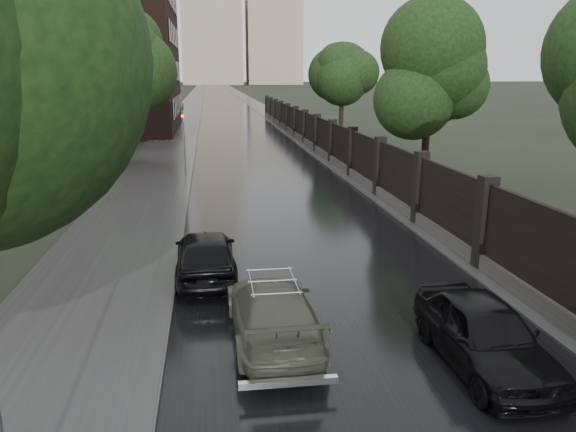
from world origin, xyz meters
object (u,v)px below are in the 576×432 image
Objects in this scene: tree_left_far at (119,77)px; volga_sedan at (273,311)px; tree_right_b at (429,84)px; traffic_light at (183,135)px; tree_right_c at (342,80)px; car_right_near at (485,334)px; hatchback_left at (206,254)px.

tree_left_far reaches higher than volga_sedan.
tree_left_far reaches higher than tree_right_b.
tree_right_b is 12.44m from traffic_light.
tree_right_b is 1.00× the size of tree_right_c.
volga_sedan is at bearing 155.20° from car_right_near.
tree_right_b is at bearing -27.30° from tree_left_far.
tree_left_far is 27.53m from car_right_near.
tree_right_b is at bearing -122.12° from volga_sedan.
traffic_light is (-11.80, 2.99, -2.55)m from tree_right_b.
tree_right_b is 1.77× the size of car_right_near.
traffic_light is at bearing 165.76° from tree_right_b.
volga_sedan is 1.09× the size of car_right_near.
tree_right_c reaches higher than traffic_light.
tree_right_c is 1.75× the size of hatchback_left.
hatchback_left is at bearing 132.34° from car_right_near.
tree_right_c is (0.00, 18.00, 0.00)m from tree_right_b.
car_right_near is at bearing -98.84° from tree_right_c.
traffic_light is 14.80m from hatchback_left.
tree_right_c reaches higher than hatchback_left.
hatchback_left is at bearing -109.83° from tree_right_c.
car_right_near is at bearing 132.06° from hatchback_left.
tree_right_b is 1.63× the size of volga_sedan.
traffic_light is (-11.80, -15.01, -2.55)m from tree_right_c.
tree_left_far is at bearing 110.87° from car_right_near.
hatchback_left is (-10.69, -29.66, -4.27)m from tree_right_c.
car_right_near is at bearing -68.33° from tree_left_far.
tree_right_b is 18.58m from car_right_near.
tree_left_far is at bearing 152.70° from tree_right_b.
tree_right_b reaches higher than hatchback_left.
volga_sedan is at bearing -105.50° from tree_right_c.
volga_sedan is at bearing -82.31° from traffic_light.
car_right_near is (-5.48, -17.23, -4.28)m from tree_right_b.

